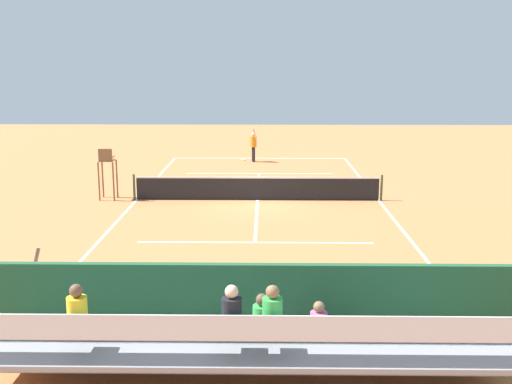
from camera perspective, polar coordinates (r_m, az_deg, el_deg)
name	(u,v)px	position (r m, az deg, el deg)	size (l,w,h in m)	color
ground_plane	(257,200)	(25.42, 0.14, -0.74)	(60.00, 60.00, 0.00)	#D17542
court_line_markings	(257,200)	(25.45, 0.14, -0.72)	(10.10, 22.20, 0.01)	white
tennis_net	(257,188)	(25.31, 0.14, 0.36)	(10.30, 0.10, 1.07)	black
backdrop_wall	(248,315)	(11.75, -0.75, -11.31)	(18.00, 0.16, 2.00)	#235633
bleacher_stand	(245,352)	(10.53, -1.03, -14.62)	(9.06, 2.40, 2.48)	gray
umpire_chair	(107,168)	(26.04, -13.64, 2.17)	(0.67, 0.67, 2.14)	brown
courtside_bench	(337,321)	(12.68, 7.53, -11.78)	(1.80, 0.40, 0.93)	#33383D
equipment_bag	(242,341)	(12.64, -1.29, -13.63)	(0.90, 0.36, 0.36)	#334C8C
tennis_player	(253,144)	(34.84, -0.24, 4.48)	(0.45, 0.56, 1.93)	black
tennis_racket	(244,159)	(35.70, -1.14, 3.04)	(0.37, 0.59, 0.03)	black
tennis_ball_near	(208,167)	(33.08, -4.50, 2.30)	(0.07, 0.07, 0.07)	#CCDB33
tennis_ball_far	(245,164)	(34.04, -1.01, 2.62)	(0.07, 0.07, 0.07)	#CCDB33
line_judge	(32,292)	(13.58, -20.01, -8.70)	(0.42, 0.55, 1.93)	#232328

